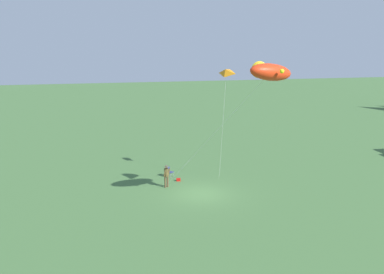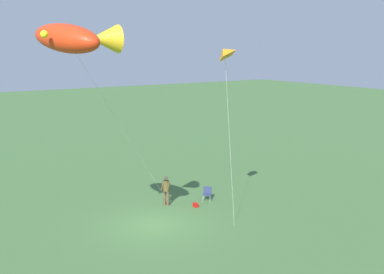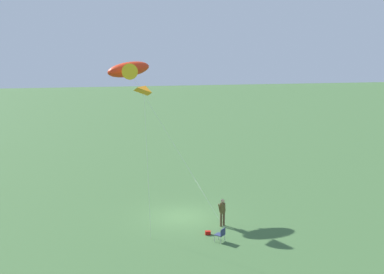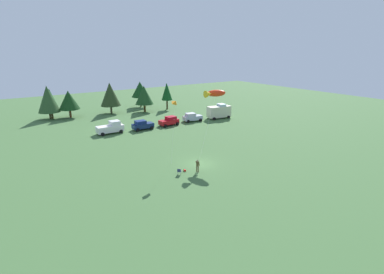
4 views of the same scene
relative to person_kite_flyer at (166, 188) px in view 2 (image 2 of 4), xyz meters
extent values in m
plane|color=#3F6636|center=(2.02, 2.26, -1.02)|extent=(160.00, 160.00, 0.00)
cylinder|color=brown|center=(-0.05, 0.10, -0.60)|extent=(0.14, 0.14, 0.85)
cylinder|color=brown|center=(0.05, -0.10, -0.60)|extent=(0.14, 0.14, 0.85)
cylinder|color=brown|center=(0.00, 0.00, 0.14)|extent=(0.46, 0.46, 0.62)
sphere|color=tan|center=(0.00, 0.00, 0.60)|extent=(0.24, 0.24, 0.24)
cylinder|color=brown|center=(-0.04, 0.20, 0.17)|extent=(0.18, 0.23, 0.56)
cylinder|color=brown|center=(0.14, -0.15, 0.17)|extent=(0.17, 0.22, 0.56)
cube|color=navy|center=(-2.39, 0.68, -0.60)|extent=(0.68, 0.68, 0.04)
cube|color=navy|center=(-2.54, 0.52, -0.40)|extent=(0.38, 0.36, 0.40)
cylinder|color=#A5A8AD|center=(-2.40, 0.97, -0.81)|extent=(0.03, 0.03, 0.42)
cylinder|color=#A5A8AD|center=(-2.10, 0.69, -0.81)|extent=(0.03, 0.03, 0.42)
cylinder|color=#A5A8AD|center=(-2.69, 0.67, -0.81)|extent=(0.03, 0.03, 0.42)
cylinder|color=#A5A8AD|center=(-2.38, 0.38, -0.81)|extent=(0.03, 0.03, 0.42)
cube|color=red|center=(-1.26, 1.15, -0.91)|extent=(0.25, 0.34, 0.22)
ellipsoid|color=red|center=(7.05, 5.29, 8.20)|extent=(2.33, 3.46, 1.38)
cone|color=yellow|center=(5.63, 5.29, 8.20)|extent=(1.10, 1.08, 1.08)
sphere|color=yellow|center=(7.92, 5.62, 8.32)|extent=(0.26, 0.26, 0.26)
cylinder|color=silver|center=(3.41, 2.62, 3.59)|extent=(7.30, 5.35, 9.22)
cylinder|color=#4C3823|center=(-0.23, -0.05, -1.02)|extent=(0.04, 0.04, 0.01)
pyramid|color=orange|center=(-0.40, 4.65, 7.64)|extent=(1.36, 1.31, 0.71)
cylinder|color=silver|center=(-0.91, 4.65, 3.23)|extent=(0.90, 0.20, 8.50)
cylinder|color=#4C3823|center=(-1.35, 4.55, -1.02)|extent=(0.04, 0.04, 0.01)
camera|label=1|loc=(32.31, -4.86, 10.38)|focal=42.00mm
camera|label=2|loc=(12.32, 21.33, 7.84)|focal=42.00mm
camera|label=3|loc=(-30.72, 6.79, 11.06)|focal=50.00mm
camera|label=4|loc=(-21.11, -29.90, 14.77)|focal=28.00mm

